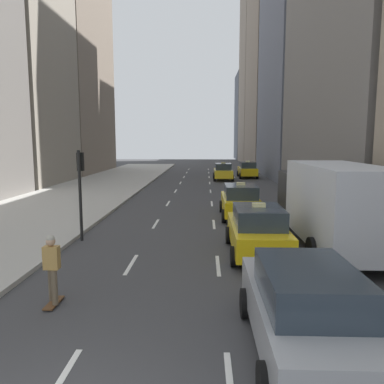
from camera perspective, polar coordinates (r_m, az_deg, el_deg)
name	(u,v)px	position (r m, az deg, el deg)	size (l,w,h in m)	color
sidewalk_left	(95,188)	(32.15, -14.56, 0.55)	(8.00, 66.00, 0.15)	#ADAAA3
lane_markings	(211,197)	(26.86, 2.93, -0.73)	(5.72, 56.00, 0.01)	white
building_row_left	(1,27)	(35.58, -27.11, 21.51)	(6.00, 50.92, 30.22)	slate
building_row_right	(286,47)	(50.26, 14.19, 20.66)	(6.00, 87.42, 37.34)	gray
taxi_lead	(240,201)	(19.58, 7.36, -1.34)	(2.02, 4.40, 1.87)	yellow
taxi_second	(247,170)	(41.51, 8.45, 3.39)	(2.02, 4.40, 1.87)	yellow
taxi_third	(223,172)	(38.56, 4.76, 3.13)	(2.02, 4.40, 1.87)	yellow
taxi_fourth	(257,230)	(13.26, 9.93, -5.74)	(2.02, 4.40, 1.87)	yellow
sedan_black_near	(304,309)	(7.44, 16.74, -16.73)	(2.02, 4.57, 1.77)	#9EA0A5
box_truck	(329,202)	(14.84, 20.17, -1.41)	(2.58, 8.40, 3.15)	#262628
skateboarder	(52,267)	(9.73, -20.56, -10.59)	(0.36, 0.80, 1.75)	brown
traffic_light_pole	(80,181)	(15.39, -16.65, 1.69)	(0.24, 0.42, 3.60)	black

